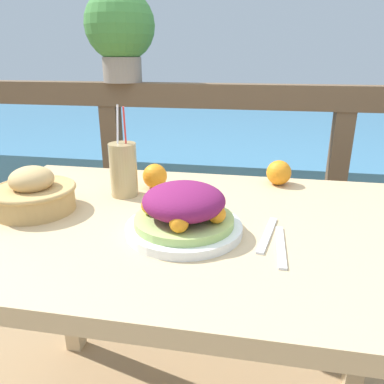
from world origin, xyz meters
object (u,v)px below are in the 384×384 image
Objects in this scene: drink_glass at (123,169)px; potted_plant at (120,30)px; bread_basket at (34,194)px; salad_plate at (184,212)px.

drink_glass is 0.67m from potted_plant.
bread_basket is 0.62× the size of potted_plant.
drink_glass reaches higher than bread_basket.
bread_basket is at bearing -141.07° from drink_glass.
drink_glass is 1.20× the size of bread_basket.
drink_glass is at bearing 136.27° from salad_plate.
bread_basket is at bearing -90.66° from potted_plant.
salad_plate is at bearing -61.47° from potted_plant.
salad_plate is 0.92m from potted_plant.
salad_plate is 1.25× the size of bread_basket.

